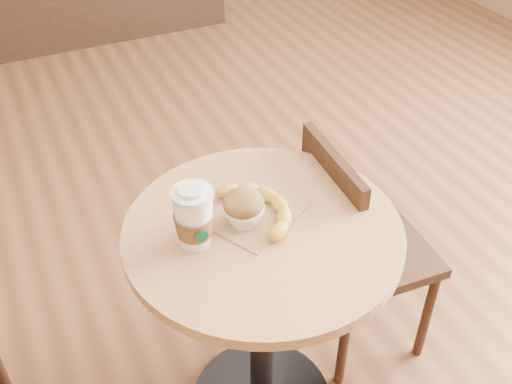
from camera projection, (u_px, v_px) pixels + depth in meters
cafe_table at (262, 289)px, 1.59m from camera, size 0.69×0.69×0.75m
chair_right at (355, 245)px, 1.84m from camera, size 0.38×0.38×0.82m
kraft_bag at (257, 213)px, 1.49m from camera, size 0.30×0.27×0.00m
coffee_cup at (194, 219)px, 1.37m from camera, size 0.10×0.10×0.16m
muffin at (243, 208)px, 1.44m from camera, size 0.10×0.10×0.09m
banana at (261, 207)px, 1.48m from camera, size 0.20×0.28×0.04m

